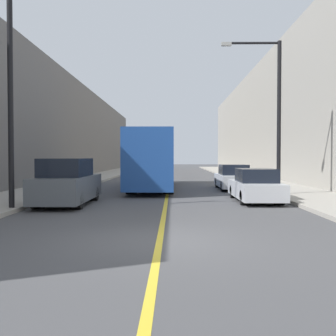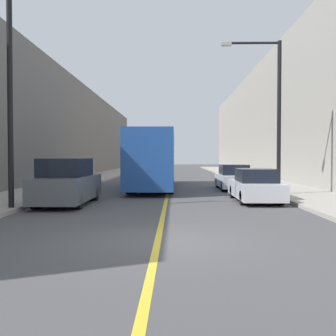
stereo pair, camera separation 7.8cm
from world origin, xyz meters
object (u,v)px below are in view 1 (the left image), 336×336
car_right_mid (233,178)px  street_lamp_left (18,82)px  street_lamp_right (273,106)px  car_right_near (255,187)px  parked_suv_left (67,183)px  bus (153,159)px

car_right_mid → street_lamp_left: bearing=-132.9°
car_right_mid → street_lamp_right: (1.31, -4.54, 3.85)m
car_right_near → street_lamp_left: 10.76m
car_right_near → street_lamp_right: size_ratio=0.61×
parked_suv_left → street_lamp_right: bearing=19.5°
bus → car_right_mid: (4.96, -0.73, -1.16)m
bus → parked_suv_left: 9.22m
bus → parked_suv_left: size_ratio=2.46×
street_lamp_left → street_lamp_right: bearing=27.3°
car_right_near → street_lamp_right: 4.56m
parked_suv_left → street_lamp_left: (-1.20, -2.15, 3.83)m
bus → car_right_mid: 5.14m
street_lamp_left → bus: bearing=67.9°
car_right_near → street_lamp_left: size_ratio=0.59×
bus → street_lamp_right: bearing=-40.1°
bus → street_lamp_right: (6.27, -5.27, 2.69)m
bus → street_lamp_left: street_lamp_left is taller
bus → car_right_mid: bearing=-8.4°
parked_suv_left → street_lamp_left: bearing=-119.3°
parked_suv_left → car_right_near: bearing=9.2°
car_right_mid → street_lamp_left: size_ratio=0.60×
bus → parked_suv_left: (-3.17, -8.61, -0.95)m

